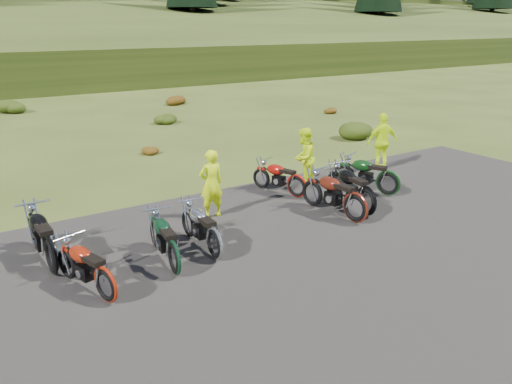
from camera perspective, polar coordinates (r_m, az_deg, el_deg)
ground at (r=11.93m, az=6.01°, el=-4.82°), size 300.00×300.00×0.00m
gravel_pad at (r=10.61m, az=12.81°, el=-8.39°), size 20.00×12.00×0.04m
hill_slope at (r=59.06m, az=-26.59°, el=12.31°), size 300.00×45.97×9.37m
shrub_3 at (r=30.88m, az=-26.04°, el=8.96°), size 1.56×1.56×0.92m
shrub_4 at (r=19.37m, az=-12.19°, el=4.87°), size 0.77×0.77×0.45m
shrub_5 at (r=25.22m, az=-10.40°, el=8.36°), size 1.03×1.03×0.61m
shrub_6 at (r=31.14m, az=-9.28°, el=10.53°), size 1.30×1.30×0.77m
shrub_7 at (r=22.19m, az=11.47°, el=7.30°), size 1.56×1.56×0.92m
shrub_8 at (r=28.01m, az=8.21°, el=9.34°), size 0.77×0.77×0.45m
motorcycle_0 at (r=10.84m, az=-22.07°, el=-8.78°), size 0.81×2.24×1.16m
motorcycle_1 at (r=9.53m, az=-16.57°, el=-12.05°), size 1.17×2.03×1.01m
motorcycle_2 at (r=10.18m, az=-9.20°, el=-9.36°), size 0.88×2.06×1.05m
motorcycle_3 at (r=10.70m, az=-4.70°, el=-7.69°), size 0.69×1.98×1.03m
motorcycle_4 at (r=12.74m, az=11.17°, el=-3.51°), size 0.99×2.29×1.16m
motorcycle_5 at (r=13.26m, az=12.39°, el=-2.69°), size 0.98×2.27×1.15m
motorcycle_6 at (r=14.29m, az=4.66°, el=-0.70°), size 1.22×2.00×1.00m
motorcycle_7 at (r=14.91m, az=14.73°, el=-0.44°), size 1.39×2.19×1.09m
person_middle at (r=12.61m, az=-5.15°, el=0.82°), size 0.65×0.43×1.77m
person_right_a at (r=14.95m, az=5.47°, el=3.78°), size 1.11×1.04×1.81m
person_right_b at (r=17.25m, az=14.21°, el=5.51°), size 1.20×0.74×1.92m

